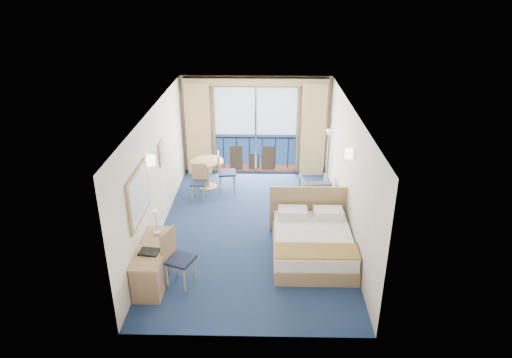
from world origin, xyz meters
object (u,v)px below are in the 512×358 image
(armchair, at_px, (315,189))
(table_chair_b, at_px, (199,179))
(nightstand, at_px, (330,207))
(table_chair_a, at_px, (223,170))
(desk, at_px, (149,274))
(round_table, at_px, (207,167))
(desk_chair, at_px, (175,254))
(bed, at_px, (312,242))
(floor_lamp, at_px, (328,143))

(armchair, height_order, table_chair_b, table_chair_b)
(nightstand, height_order, table_chair_a, table_chair_a)
(desk, bearing_deg, round_table, 83.32)
(desk, height_order, table_chair_a, table_chair_a)
(desk, bearing_deg, table_chair_a, 77.26)
(desk_chair, height_order, round_table, desk_chair)
(bed, relative_size, table_chair_a, 1.96)
(floor_lamp, distance_m, table_chair_a, 2.78)
(floor_lamp, distance_m, round_table, 3.17)
(desk_chair, bearing_deg, table_chair_b, 21.84)
(bed, xyz_separation_m, armchair, (0.27, 2.37, 0.02))
(nightstand, distance_m, round_table, 3.39)
(desk_chair, height_order, table_chair_b, desk_chair)
(nightstand, bearing_deg, table_chair_a, 150.77)
(desk, bearing_deg, floor_lamp, 52.13)
(table_chair_a, bearing_deg, armchair, -110.84)
(bed, relative_size, armchair, 2.90)
(round_table, relative_size, table_chair_a, 0.82)
(desk, height_order, round_table, round_table)
(desk, relative_size, round_table, 1.75)
(nightstand, height_order, round_table, round_table)
(bed, relative_size, desk, 1.36)
(armchair, relative_size, floor_lamp, 0.46)
(floor_lamp, xyz_separation_m, desk_chair, (-3.20, -4.35, -0.54))
(desk_chair, xyz_separation_m, round_table, (0.09, 4.03, -0.02))
(nightstand, bearing_deg, floor_lamp, 86.13)
(armchair, xyz_separation_m, desk_chair, (-2.80, -3.32, 0.28))
(desk_chair, bearing_deg, desk, 147.06)
(armchair, bearing_deg, table_chair_a, -21.15)
(armchair, xyz_separation_m, table_chair_a, (-2.28, 0.55, 0.26))
(nightstand, height_order, desk_chair, desk_chair)
(table_chair_a, height_order, table_chair_b, table_chair_a)
(floor_lamp, distance_m, desk, 5.94)
(desk_chair, bearing_deg, bed, -48.51)
(floor_lamp, height_order, table_chair_a, floor_lamp)
(nightstand, distance_m, armchair, 0.92)
(armchair, xyz_separation_m, table_chair_b, (-2.85, 0.16, 0.17))
(desk, relative_size, table_chair_a, 1.44)
(floor_lamp, relative_size, round_table, 1.79)
(floor_lamp, bearing_deg, table_chair_b, -164.95)
(desk, bearing_deg, armchair, 48.33)
(nightstand, height_order, armchair, armchair)
(desk, xyz_separation_m, desk_chair, (0.42, 0.31, 0.21))
(armchair, xyz_separation_m, floor_lamp, (0.39, 1.03, 0.82))
(bed, distance_m, floor_lamp, 3.57)
(nightstand, bearing_deg, desk_chair, -141.55)
(bed, height_order, table_chair_a, bed)
(desk_chair, bearing_deg, table_chair_a, 13.31)
(desk, bearing_deg, table_chair_b, 84.42)
(desk_chair, bearing_deg, armchair, -19.20)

